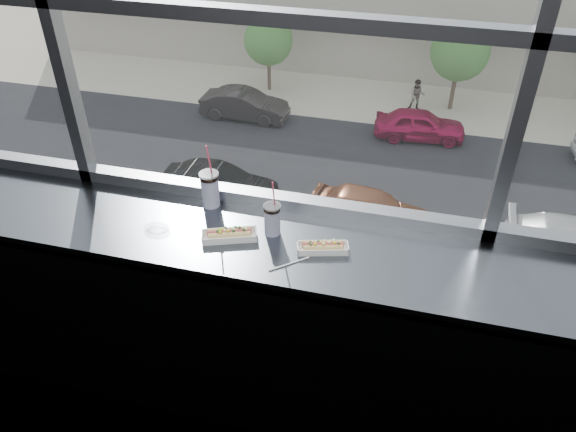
% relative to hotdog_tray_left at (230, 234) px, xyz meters
% --- Properties ---
extents(wall_back_lower, '(6.00, 0.00, 6.00)m').
position_rel_hotdog_tray_left_xyz_m(wall_back_lower, '(0.12, 0.31, -0.57)').
color(wall_back_lower, black).
rests_on(wall_back_lower, ground).
extents(counter, '(6.00, 0.55, 0.06)m').
position_rel_hotdog_tray_left_xyz_m(counter, '(0.12, 0.03, -0.05)').
color(counter, '#595F64').
rests_on(counter, ground).
extents(counter_fascia, '(6.00, 0.04, 1.04)m').
position_rel_hotdog_tray_left_xyz_m(counter_fascia, '(0.12, -0.22, -0.57)').
color(counter_fascia, '#595F64').
rests_on(counter_fascia, ground).
extents(hotdog_tray_left, '(0.26, 0.16, 0.06)m').
position_rel_hotdog_tray_left_xyz_m(hotdog_tray_left, '(0.00, 0.00, 0.00)').
color(hotdog_tray_left, white).
rests_on(hotdog_tray_left, counter).
extents(hotdog_tray_right, '(0.23, 0.13, 0.05)m').
position_rel_hotdog_tray_left_xyz_m(hotdog_tray_right, '(0.42, 0.02, -0.00)').
color(hotdog_tray_right, white).
rests_on(hotdog_tray_right, counter).
extents(soda_cup_left, '(0.09, 0.09, 0.34)m').
position_rel_hotdog_tray_left_xyz_m(soda_cup_left, '(-0.17, 0.23, 0.08)').
color(soda_cup_left, white).
rests_on(soda_cup_left, counter).
extents(soda_cup_right, '(0.08, 0.08, 0.29)m').
position_rel_hotdog_tray_left_xyz_m(soda_cup_right, '(0.17, 0.09, 0.06)').
color(soda_cup_right, white).
rests_on(soda_cup_right, counter).
extents(loose_straw, '(0.15, 0.13, 0.01)m').
position_rel_hotdog_tray_left_xyz_m(loose_straw, '(0.30, -0.10, -0.02)').
color(loose_straw, white).
rests_on(loose_straw, counter).
extents(wrapper, '(0.11, 0.08, 0.03)m').
position_rel_hotdog_tray_left_xyz_m(wrapper, '(-0.34, -0.03, -0.01)').
color(wrapper, silver).
rests_on(wrapper, counter).
extents(plaza_ground, '(120.00, 120.00, 0.00)m').
position_rel_hotdog_tray_left_xyz_m(plaza_ground, '(0.12, 43.81, -12.12)').
color(plaza_ground, '#BDB49E').
rests_on(plaza_ground, ground).
extents(plaza_near, '(50.00, 14.00, 0.04)m').
position_rel_hotdog_tray_left_xyz_m(plaza_near, '(0.12, 7.31, -12.10)').
color(plaza_near, '#BDB49E').
rests_on(plaza_near, plaza_ground).
extents(street_asphalt, '(80.00, 10.00, 0.06)m').
position_rel_hotdog_tray_left_xyz_m(street_asphalt, '(0.12, 20.31, -12.09)').
color(street_asphalt, black).
rests_on(street_asphalt, plaza_ground).
extents(far_sidewalk, '(80.00, 6.00, 0.04)m').
position_rel_hotdog_tray_left_xyz_m(far_sidewalk, '(0.12, 28.31, -12.10)').
color(far_sidewalk, '#BDB49E').
rests_on(far_sidewalk, plaza_ground).
extents(car_near_c, '(3.54, 6.87, 2.19)m').
position_rel_hotdog_tray_left_xyz_m(car_near_c, '(-0.61, 16.31, -10.97)').
color(car_near_c, brown).
rests_on(car_near_c, street_asphalt).
extents(car_far_b, '(3.09, 6.31, 2.03)m').
position_rel_hotdog_tray_left_xyz_m(car_far_b, '(0.78, 24.31, -11.05)').
color(car_far_b, '#AC0839').
rests_on(car_far_b, street_asphalt).
extents(car_near_b, '(2.74, 6.57, 2.19)m').
position_rel_hotdog_tray_left_xyz_m(car_near_b, '(-6.96, 16.31, -10.97)').
color(car_near_b, black).
rests_on(car_near_b, street_asphalt).
extents(car_far_a, '(2.71, 6.23, 2.06)m').
position_rel_hotdog_tray_left_xyz_m(car_far_a, '(-8.42, 24.31, -11.04)').
color(car_far_a, '#282323').
rests_on(car_far_a, street_asphalt).
extents(pedestrian_b, '(0.91, 0.68, 2.05)m').
position_rel_hotdog_tray_left_xyz_m(pedestrian_b, '(0.40, 27.73, -11.06)').
color(pedestrian_b, '#66605B').
rests_on(pedestrian_b, far_sidewalk).
extents(tree_left, '(2.81, 2.81, 4.39)m').
position_rel_hotdog_tray_left_xyz_m(tree_left, '(-8.21, 28.31, -9.15)').
color(tree_left, '#47382B').
rests_on(tree_left, far_sidewalk).
extents(tree_center, '(3.09, 3.09, 4.83)m').
position_rel_hotdog_tray_left_xyz_m(tree_center, '(2.26, 28.31, -8.85)').
color(tree_center, '#47382B').
rests_on(tree_center, far_sidewalk).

